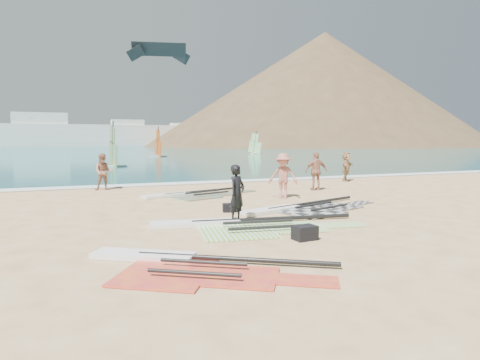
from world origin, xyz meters
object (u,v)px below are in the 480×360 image
object	(u,v)px
gear_bag_near	(305,233)
gear_bag_far	(230,208)
beachgoer_mid	(283,176)
beachgoer_right	(346,166)
person_wetsuit	(237,194)
rig_grey	(304,209)
beachgoer_left	(103,172)
rig_orange	(194,195)
rig_red	(183,265)
rig_green	(241,225)
beachgoer_back	(316,171)

from	to	relation	value
gear_bag_near	gear_bag_far	distance (m)	4.52
beachgoer_mid	beachgoer_right	bearing A→B (deg)	75.52
person_wetsuit	beachgoer_mid	world-z (taller)	beachgoer_mid
rig_grey	gear_bag_near	world-z (taller)	gear_bag_near
beachgoer_left	rig_grey	bearing A→B (deg)	-45.52
rig_orange	rig_red	xyz separation A→B (m)	(-2.86, -10.11, -0.00)
rig_grey	beachgoer_mid	xyz separation A→B (m)	(0.67, 2.97, 0.95)
rig_red	rig_orange	bearing A→B (deg)	105.47
rig_grey	beachgoer_mid	bearing A→B (deg)	58.94
gear_bag_near	beachgoer_mid	size ratio (longest dim) A/B	0.29
rig_orange	person_wetsuit	xyz separation A→B (m)	(-0.24, -6.31, 0.86)
rig_red	beachgoer_left	xyz separation A→B (m)	(-0.93, 13.78, 0.89)
beachgoer_mid	beachgoer_right	distance (m)	8.68
beachgoer_left	rig_orange	bearing A→B (deg)	-36.37
gear_bag_far	person_wetsuit	distance (m)	1.99
rig_orange	rig_red	world-z (taller)	rig_orange
person_wetsuit	gear_bag_near	bearing A→B (deg)	-108.60
beachgoer_right	gear_bag_near	bearing A→B (deg)	-172.53
rig_green	person_wetsuit	bearing A→B (deg)	86.99
beachgoer_back	beachgoer_right	bearing A→B (deg)	-133.73
person_wetsuit	beachgoer_right	bearing A→B (deg)	4.37
rig_green	person_wetsuit	size ratio (longest dim) A/B	3.52
beachgoer_right	beachgoer_mid	bearing A→B (deg)	173.08
gear_bag_near	person_wetsuit	world-z (taller)	person_wetsuit
beachgoer_left	beachgoer_mid	bearing A→B (deg)	-31.15
rig_grey	rig_orange	world-z (taller)	rig_grey
rig_red	beachgoer_mid	size ratio (longest dim) A/B	2.38
rig_green	rig_red	world-z (taller)	rig_green
gear_bag_near	gear_bag_far	xyz separation A→B (m)	(-0.46, 4.50, -0.04)
beachgoer_left	beachgoer_back	world-z (taller)	beachgoer_back
gear_bag_far	person_wetsuit	world-z (taller)	person_wetsuit
rig_green	rig_orange	bearing A→B (deg)	95.15
gear_bag_far	gear_bag_near	bearing A→B (deg)	-84.20
gear_bag_near	beachgoer_left	xyz separation A→B (m)	(-4.41, 12.68, 0.75)
rig_orange	gear_bag_near	distance (m)	9.04
gear_bag_far	beachgoer_back	size ratio (longest dim) A/B	0.25
rig_red	gear_bag_far	xyz separation A→B (m)	(3.01, 5.59, 0.10)
beachgoer_left	person_wetsuit	bearing A→B (deg)	-62.78
rig_orange	beachgoer_back	xyz separation A→B (m)	(6.34, -0.33, 0.94)
beachgoer_mid	beachgoer_left	bearing A→B (deg)	-179.12
rig_grey	gear_bag_near	bearing A→B (deg)	-138.15
rig_orange	gear_bag_near	world-z (taller)	gear_bag_near
rig_orange	rig_red	distance (m)	10.51
rig_red	beachgoer_back	distance (m)	13.46
person_wetsuit	beachgoer_mid	size ratio (longest dim) A/B	0.91
rig_grey	gear_bag_far	bearing A→B (deg)	148.09
person_wetsuit	beachgoer_right	distance (m)	14.17
gear_bag_far	beachgoer_back	xyz separation A→B (m)	(6.19, 4.19, 0.84)
rig_orange	beachgoer_back	distance (m)	6.42
beachgoer_right	beachgoer_back	bearing A→B (deg)	174.91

